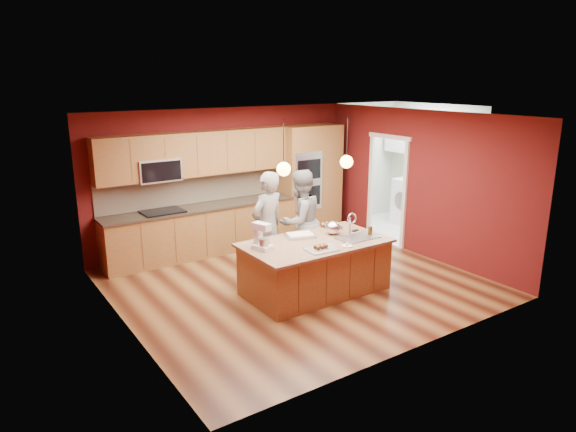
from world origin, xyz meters
TOP-DOWN VIEW (x-y plane):
  - floor at (0.00, 0.00)m, footprint 5.50×5.50m
  - ceiling at (0.00, 0.00)m, footprint 5.50×5.50m
  - wall_back at (0.00, 2.50)m, footprint 5.50×0.00m
  - wall_front at (0.00, -2.50)m, footprint 5.50×0.00m
  - wall_left at (-2.75, 0.00)m, footprint 0.00×5.00m
  - wall_right at (2.75, 0.00)m, footprint 0.00×5.00m
  - cabinet_run at (-0.68, 2.25)m, footprint 3.74×0.64m
  - oven_column at (1.85, 2.19)m, footprint 1.30×0.62m
  - doorway_trim at (2.73, 0.80)m, footprint 0.08×1.11m
  - laundry_room at (4.35, 1.20)m, footprint 2.60×2.70m
  - pendant_left at (-0.52, -0.40)m, footprint 0.20×0.20m
  - pendant_right at (0.63, -0.40)m, footprint 0.20×0.20m
  - island at (0.07, -0.40)m, footprint 2.23×1.25m
  - person_left at (-0.26, 0.48)m, footprint 0.75×0.58m
  - person_right at (0.39, 0.48)m, footprint 0.95×0.79m
  - stand_mixer at (-0.81, -0.25)m, footprint 0.28×0.33m
  - sheet_cake at (0.00, -0.07)m, footprint 0.52×0.44m
  - cooling_rack at (-0.11, -0.78)m, footprint 0.47×0.35m
  - mixing_bowl at (0.52, -0.25)m, footprint 0.26×0.26m
  - plate at (0.30, -0.85)m, footprint 0.16×0.16m
  - tumbler at (0.99, -0.61)m, footprint 0.07×0.07m
  - phone at (0.93, -0.32)m, footprint 0.14×0.10m
  - cupcakes_left at (-0.70, -0.07)m, footprint 0.22×0.22m
  - cupcakes_rack at (-0.11, -0.74)m, footprint 0.22×0.15m
  - cupcakes_right at (0.71, 0.02)m, footprint 0.25×0.34m
  - washer at (4.20, 0.81)m, footprint 0.86×0.88m
  - dryer at (4.21, 1.49)m, footprint 0.69×0.70m

SIDE VIEW (x-z plane):
  - floor at x=0.00m, z-range 0.00..0.00m
  - island at x=0.07m, z-range -0.18..1.02m
  - dryer at x=4.21m, z-range 0.00..1.03m
  - washer at x=4.20m, z-range 0.00..1.08m
  - phone at x=0.93m, z-range 0.82..0.83m
  - plate at x=0.30m, z-range 0.82..0.84m
  - cooling_rack at x=-0.11m, z-range 0.82..0.84m
  - sheet_cake at x=0.00m, z-range 0.82..0.87m
  - cupcakes_left at x=-0.70m, z-range 0.82..0.89m
  - cupcakes_right at x=0.71m, z-range 0.82..0.90m
  - cupcakes_rack at x=-0.11m, z-range 0.84..0.91m
  - person_right at x=0.39m, z-range 0.00..1.77m
  - tumbler at x=0.99m, z-range 0.82..0.96m
  - person_left at x=-0.26m, z-range 0.00..1.81m
  - mixing_bowl at x=0.52m, z-range 0.82..1.04m
  - cabinet_run at x=-0.68m, z-range -0.17..2.13m
  - stand_mixer at x=-0.81m, z-range 0.79..1.19m
  - doorway_trim at x=2.73m, z-range -0.05..2.15m
  - oven_column at x=1.85m, z-range 0.00..2.30m
  - wall_back at x=0.00m, z-range -1.40..4.10m
  - wall_front at x=0.00m, z-range -1.40..4.10m
  - wall_left at x=-2.75m, z-range -1.15..3.85m
  - wall_right at x=2.75m, z-range -1.15..3.85m
  - laundry_room at x=4.35m, z-range 0.60..3.30m
  - pendant_left at x=-0.52m, z-range 1.60..2.40m
  - pendant_right at x=0.63m, z-range 1.60..2.40m
  - ceiling at x=0.00m, z-range 2.70..2.70m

